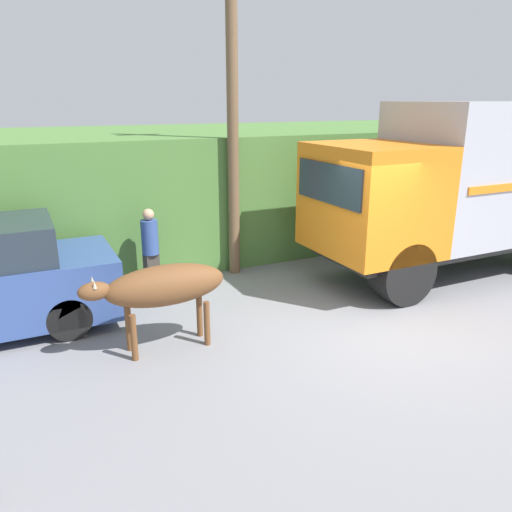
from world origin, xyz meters
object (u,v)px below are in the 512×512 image
object	(u,v)px
cargo_truck	(468,182)
pedestrian_on_hill	(150,247)
brown_cow	(163,287)
utility_pole	(233,109)

from	to	relation	value
cargo_truck	pedestrian_on_hill	distance (m)	6.41
brown_cow	pedestrian_on_hill	world-z (taller)	pedestrian_on_hill
cargo_truck	utility_pole	size ratio (longest dim) A/B	1.00
pedestrian_on_hill	utility_pole	world-z (taller)	utility_pole
pedestrian_on_hill	utility_pole	distance (m)	3.04
brown_cow	pedestrian_on_hill	size ratio (longest dim) A/B	1.29
cargo_truck	pedestrian_on_hill	bearing A→B (deg)	168.06
cargo_truck	brown_cow	xyz separation A→B (m)	(-6.52, -0.70, -0.94)
utility_pole	brown_cow	bearing A→B (deg)	-130.13
brown_cow	pedestrian_on_hill	distance (m)	2.37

